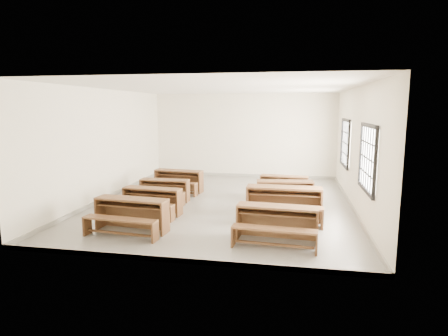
% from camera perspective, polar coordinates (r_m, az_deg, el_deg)
% --- Properties ---
extents(room, '(8.50, 8.50, 3.20)m').
position_cam_1_polar(room, '(10.31, 0.49, 6.27)').
color(room, slate).
rests_on(room, ground).
extents(desk_set_0, '(1.69, 0.98, 0.73)m').
position_cam_1_polar(desk_set_0, '(8.39, -14.04, -6.59)').
color(desk_set_0, brown).
rests_on(desk_set_0, ground).
extents(desk_set_1, '(1.56, 0.90, 0.67)m').
position_cam_1_polar(desk_set_1, '(9.60, -10.96, -4.69)').
color(desk_set_1, brown).
rests_on(desk_set_1, ground).
extents(desk_set_2, '(1.42, 0.74, 0.63)m').
position_cam_1_polar(desk_set_2, '(10.87, -9.09, -3.13)').
color(desk_set_2, brown).
rests_on(desk_set_2, ground).
extents(desk_set_3, '(1.63, 0.97, 0.70)m').
position_cam_1_polar(desk_set_3, '(12.02, -7.00, -1.73)').
color(desk_set_3, brown).
rests_on(desk_set_3, ground).
extents(desk_set_4, '(1.68, 0.96, 0.73)m').
position_cam_1_polar(desk_set_4, '(7.61, 8.06, -8.03)').
color(desk_set_4, brown).
rests_on(desk_set_4, ground).
extents(desk_set_5, '(1.79, 0.94, 0.80)m').
position_cam_1_polar(desk_set_5, '(9.06, 9.10, -4.98)').
color(desk_set_5, brown).
rests_on(desk_set_5, ground).
extents(desk_set_6, '(1.62, 0.97, 0.69)m').
position_cam_1_polar(desk_set_6, '(10.38, 9.27, -3.53)').
color(desk_set_6, brown).
rests_on(desk_set_6, ground).
extents(desk_set_7, '(1.48, 0.87, 0.64)m').
position_cam_1_polar(desk_set_7, '(11.42, 9.10, -2.53)').
color(desk_set_7, brown).
rests_on(desk_set_7, ground).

